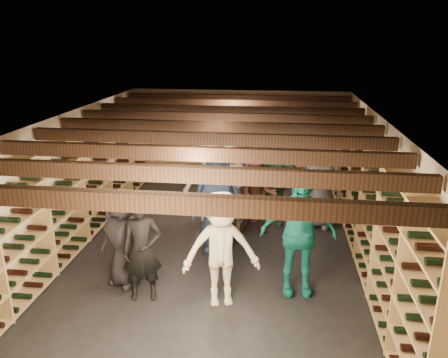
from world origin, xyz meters
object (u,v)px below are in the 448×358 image
at_px(person_1, 142,250).
at_px(person_7, 231,192).
at_px(person_3, 221,250).
at_px(person_8, 258,196).
at_px(person_6, 217,201).
at_px(person_9, 208,182).
at_px(person_0, 122,238).
at_px(person_10, 274,180).
at_px(crate_loose, 224,194).
at_px(person_12, 322,183).
at_px(person_11, 244,187).
at_px(person_4, 298,234).
at_px(crate_stack_left, 230,190).
at_px(crate_stack_right, 233,188).

height_order(person_1, person_7, person_7).
relative_size(person_3, person_8, 1.13).
relative_size(person_6, person_9, 1.11).
height_order(person_0, person_10, person_10).
relative_size(crate_loose, person_12, 0.27).
height_order(person_6, person_11, person_6).
height_order(person_6, person_7, person_6).
bearing_deg(person_11, person_8, -79.87).
height_order(person_6, person_10, same).
bearing_deg(person_7, person_8, 7.63).
height_order(person_1, person_11, person_1).
distance_m(person_1, person_11, 3.21).
relative_size(person_1, person_3, 0.91).
relative_size(person_1, person_7, 0.86).
bearing_deg(person_0, person_4, 26.35).
relative_size(person_0, person_12, 0.84).
bearing_deg(crate_stack_left, person_3, -85.37).
relative_size(person_4, person_8, 1.26).
distance_m(crate_loose, person_9, 1.58).
bearing_deg(crate_loose, person_12, -32.71).
distance_m(crate_stack_right, person_4, 4.14).
bearing_deg(person_7, person_4, -75.95).
xyz_separation_m(crate_stack_left, person_4, (1.39, -3.49, 0.61)).
bearing_deg(person_8, person_10, 52.34).
distance_m(crate_stack_right, person_11, 1.48).
relative_size(crate_loose, person_8, 0.33).
relative_size(person_7, person_9, 1.08).
height_order(crate_loose, person_8, person_8).
distance_m(person_6, person_9, 1.33).
xyz_separation_m(crate_stack_left, person_11, (0.40, -0.98, 0.42)).
bearing_deg(person_1, person_11, 54.84).
bearing_deg(person_0, person_12, 63.24).
xyz_separation_m(crate_loose, person_10, (1.19, -1.39, 0.85)).
xyz_separation_m(person_8, person_9, (-1.05, 0.47, 0.08)).
xyz_separation_m(person_9, person_10, (1.34, 0.00, 0.09)).
bearing_deg(person_7, person_12, 2.95).
distance_m(crate_stack_left, crate_loose, 0.52).
bearing_deg(person_8, person_7, -158.51).
relative_size(person_1, person_12, 0.84).
bearing_deg(crate_stack_right, person_4, -70.66).
distance_m(person_6, person_11, 1.33).
xyz_separation_m(crate_stack_right, person_3, (0.28, -4.31, 0.60)).
distance_m(person_1, person_3, 1.15).
xyz_separation_m(person_3, person_10, (0.68, 2.97, 0.08)).
distance_m(person_0, person_12, 4.14).
relative_size(person_10, person_11, 1.22).
bearing_deg(person_11, person_3, -114.71).
xyz_separation_m(crate_loose, person_4, (1.59, -3.90, 0.87)).
xyz_separation_m(crate_stack_right, person_10, (0.96, -1.35, 0.68)).
bearing_deg(crate_stack_left, person_7, -82.89).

